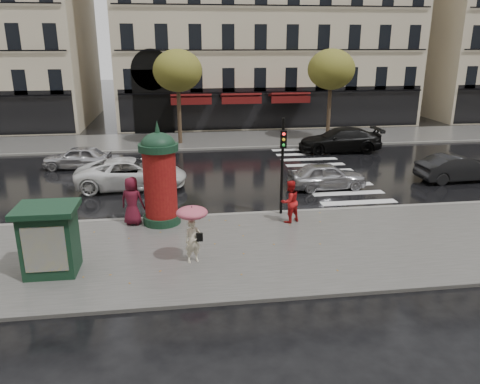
{
  "coord_description": "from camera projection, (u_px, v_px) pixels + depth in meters",
  "views": [
    {
      "loc": [
        -2.27,
        -15.53,
        7.13
      ],
      "look_at": [
        0.08,
        1.5,
        1.57
      ],
      "focal_mm": 35.0,
      "sensor_mm": 36.0,
      "label": 1
    }
  ],
  "objects": [
    {
      "name": "far_kerb",
      "position": [
        210.0,
        149.0,
        32.19
      ],
      "size": [
        90.0,
        0.25,
        0.14
      ],
      "primitive_type": "cube",
      "color": "slate",
      "rests_on": "ground"
    },
    {
      "name": "woman_umbrella",
      "position": [
        192.0,
        225.0,
        15.21
      ],
      "size": [
        1.03,
        1.03,
        1.98
      ],
      "color": "beige",
      "rests_on": "near_sidewalk"
    },
    {
      "name": "far_sidewalk",
      "position": [
        207.0,
        140.0,
        35.02
      ],
      "size": [
        90.0,
        6.0,
        0.12
      ],
      "primitive_type": "cube",
      "color": "#474744",
      "rests_on": "ground"
    },
    {
      "name": "zebra_crossing",
      "position": [
        322.0,
        171.0,
        26.95
      ],
      "size": [
        3.6,
        11.75,
        0.01
      ],
      "primitive_type": "cube",
      "color": "silver",
      "rests_on": "ground"
    },
    {
      "name": "car_far_silver",
      "position": [
        77.0,
        157.0,
        27.28
      ],
      "size": [
        4.07,
        2.05,
        1.33
      ],
      "primitive_type": "imported",
      "rotation": [
        0.0,
        0.0,
        -1.7
      ],
      "color": "#B5B4BA",
      "rests_on": "ground"
    },
    {
      "name": "morris_column",
      "position": [
        160.0,
        175.0,
        18.35
      ],
      "size": [
        1.55,
        1.55,
        4.16
      ],
      "color": "#13311F",
      "rests_on": "near_sidewalk"
    },
    {
      "name": "car_black",
      "position": [
        340.0,
        140.0,
        31.44
      ],
      "size": [
        5.61,
        2.47,
        1.6
      ],
      "primitive_type": "imported",
      "rotation": [
        0.0,
        0.0,
        -1.61
      ],
      "color": "black",
      "rests_on": "ground"
    },
    {
      "name": "tree_far_left",
      "position": [
        178.0,
        71.0,
        32.25
      ],
      "size": [
        3.4,
        3.4,
        6.64
      ],
      "color": "#38281C",
      "rests_on": "ground"
    },
    {
      "name": "near_sidewalk",
      "position": [
        245.0,
        250.0,
        16.64
      ],
      "size": [
        90.0,
        7.0,
        0.12
      ],
      "primitive_type": "cube",
      "color": "#474744",
      "rests_on": "ground"
    },
    {
      "name": "woman_red",
      "position": [
        290.0,
        201.0,
        18.78
      ],
      "size": [
        1.05,
        0.97,
        1.74
      ],
      "primitive_type": "imported",
      "rotation": [
        0.0,
        0.0,
        3.61
      ],
      "color": "red",
      "rests_on": "near_sidewalk"
    },
    {
      "name": "newsstand",
      "position": [
        50.0,
        239.0,
        14.56
      ],
      "size": [
        1.86,
        1.57,
        2.22
      ],
      "color": "#13311F",
      "rests_on": "near_sidewalk"
    },
    {
      "name": "tree_far_right",
      "position": [
        331.0,
        70.0,
        33.67
      ],
      "size": [
        3.4,
        3.4,
        6.64
      ],
      "color": "#38281C",
      "rests_on": "ground"
    },
    {
      "name": "car_darkgrey",
      "position": [
        458.0,
        168.0,
        24.82
      ],
      "size": [
        4.39,
        1.72,
        1.42
      ],
      "primitive_type": "imported",
      "rotation": [
        0.0,
        0.0,
        1.62
      ],
      "color": "black",
      "rests_on": "ground"
    },
    {
      "name": "ground",
      "position": [
        243.0,
        245.0,
        17.13
      ],
      "size": [
        160.0,
        160.0,
        0.0
      ],
      "primitive_type": "plane",
      "color": "black",
      "rests_on": "ground"
    },
    {
      "name": "man_burgundy",
      "position": [
        132.0,
        201.0,
        18.52
      ],
      "size": [
        1.11,
        0.9,
        1.96
      ],
      "primitive_type": "imported",
      "rotation": [
        0.0,
        0.0,
        2.8
      ],
      "color": "#561121",
      "rests_on": "near_sidewalk"
    },
    {
      "name": "traffic_light",
      "position": [
        283.0,
        157.0,
        19.16
      ],
      "size": [
        0.28,
        0.39,
        4.07
      ],
      "color": "black",
      "rests_on": "near_sidewalk"
    },
    {
      "name": "near_kerb",
      "position": [
        233.0,
        215.0,
        19.93
      ],
      "size": [
        90.0,
        0.25,
        0.14
      ],
      "primitive_type": "cube",
      "color": "slate",
      "rests_on": "ground"
    },
    {
      "name": "car_white",
      "position": [
        132.0,
        173.0,
        23.6
      ],
      "size": [
        5.52,
        2.57,
        1.53
      ],
      "primitive_type": "imported",
      "rotation": [
        0.0,
        0.0,
        1.56
      ],
      "color": "white",
      "rests_on": "ground"
    },
    {
      "name": "car_silver",
      "position": [
        327.0,
        176.0,
        23.54
      ],
      "size": [
        4.0,
        1.73,
        1.34
      ],
      "primitive_type": "imported",
      "rotation": [
        0.0,
        0.0,
        1.61
      ],
      "color": "#9E9DA2",
      "rests_on": "ground"
    }
  ]
}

